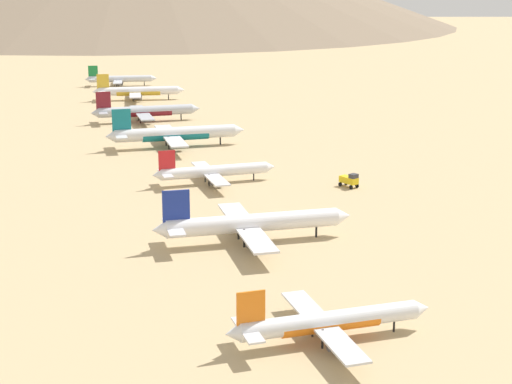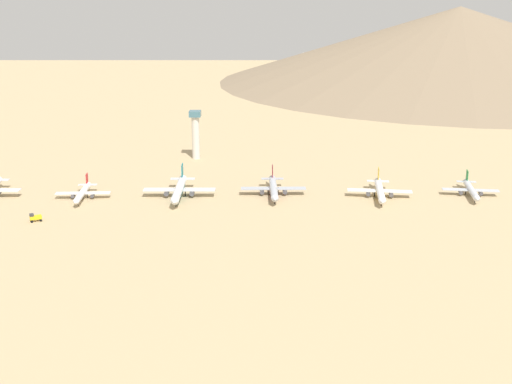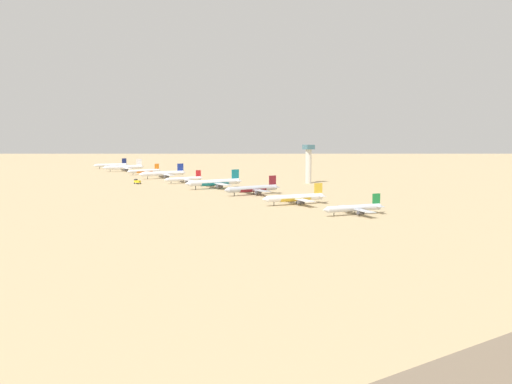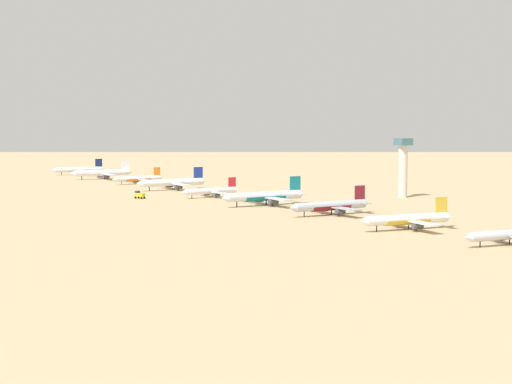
# 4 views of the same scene
# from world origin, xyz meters

# --- Properties ---
(ground_plane) EXTENTS (2383.96, 2383.96, 0.00)m
(ground_plane) POSITION_xyz_m (0.00, 0.00, 0.00)
(ground_plane) COLOR tan
(parked_jet_0) EXTENTS (37.78, 30.78, 10.89)m
(parked_jet_0) POSITION_xyz_m (4.92, -197.99, 3.67)
(parked_jet_0) COLOR silver
(parked_jet_0) RESTS_ON ground
(parked_jet_1) EXTENTS (42.44, 34.44, 12.25)m
(parked_jet_1) POSITION_xyz_m (5.16, -150.92, 4.07)
(parked_jet_1) COLOR white
(parked_jet_1) RESTS_ON ground
(parked_jet_2) EXTENTS (34.17, 27.77, 9.85)m
(parked_jet_2) POSITION_xyz_m (0.65, -100.60, 3.28)
(parked_jet_2) COLOR silver
(parked_jet_2) RESTS_ON ground
(parked_jet_3) EXTENTS (43.25, 35.02, 12.51)m
(parked_jet_3) POSITION_xyz_m (0.04, -51.39, 4.21)
(parked_jet_3) COLOR white
(parked_jet_3) RESTS_ON ground
(parked_jet_4) EXTENTS (34.37, 27.93, 9.91)m
(parked_jet_4) POSITION_xyz_m (1.56, -0.78, 3.34)
(parked_jet_4) COLOR white
(parked_jet_4) RESTS_ON ground
(parked_jet_5) EXTENTS (45.83, 37.15, 13.24)m
(parked_jet_5) POSITION_xyz_m (-1.81, 48.21, 4.40)
(parked_jet_5) COLOR silver
(parked_jet_5) RESTS_ON ground
(parked_jet_6) EXTENTS (41.73, 33.85, 12.05)m
(parked_jet_6) POSITION_xyz_m (-6.11, 96.62, 4.01)
(parked_jet_6) COLOR #B2B7C1
(parked_jet_6) RESTS_ON ground
(parked_jet_7) EXTENTS (40.75, 33.18, 11.75)m
(parked_jet_7) POSITION_xyz_m (-3.32, 151.12, 3.91)
(parked_jet_7) COLOR white
(parked_jet_7) RESTS_ON ground
(parked_jet_8) EXTENTS (35.55, 28.96, 10.25)m
(parked_jet_8) POSITION_xyz_m (-7.29, 198.74, 3.45)
(parked_jet_8) COLOR silver
(parked_jet_8) RESTS_ON ground
(service_truck) EXTENTS (4.60, 5.70, 3.90)m
(service_truck) POSITION_xyz_m (36.04, -13.36, 2.08)
(service_truck) COLOR yellow
(service_truck) RESTS_ON ground
(control_tower) EXTENTS (7.20, 7.20, 30.51)m
(control_tower) POSITION_xyz_m (-83.60, 48.18, 16.98)
(control_tower) COLOR beige
(control_tower) RESTS_ON ground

